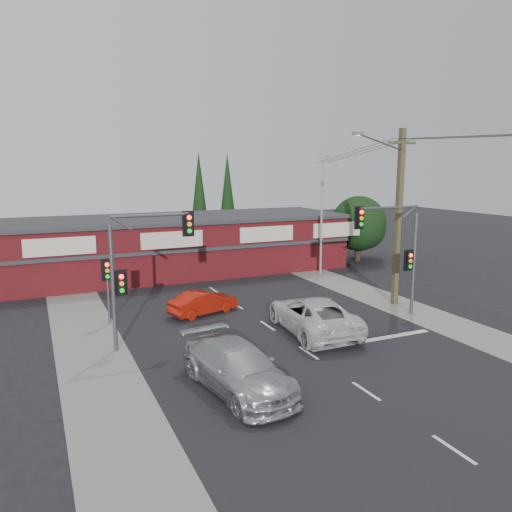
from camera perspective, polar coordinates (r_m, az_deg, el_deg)
name	(u,v)px	position (r m, az deg, el deg)	size (l,w,h in m)	color
ground	(290,341)	(23.36, 3.88, -9.63)	(120.00, 120.00, 0.00)	black
road_strip	(247,312)	(27.64, -1.04, -6.43)	(14.00, 70.00, 0.01)	black
verge_left	(85,333)	(25.67, -18.94, -8.31)	(3.00, 70.00, 0.02)	gray
verge_right	(373,296)	(31.84, 13.20, -4.45)	(3.00, 70.00, 0.02)	gray
stop_line	(372,340)	(23.98, 13.11, -9.32)	(6.50, 0.35, 0.01)	silver
white_suv	(313,315)	(24.42, 6.52, -6.67)	(2.85, 6.18, 1.72)	silver
silver_suv	(238,368)	(18.23, -2.12, -12.68)	(2.33, 5.72, 1.66)	#A5A8AA
red_sedan	(203,302)	(27.34, -6.05, -5.29)	(1.35, 3.88, 1.28)	#9B1609
lane_dashes	(225,297)	(30.74, -3.60, -4.71)	(0.12, 54.54, 0.01)	silver
shop_building	(172,245)	(37.98, -9.60, 1.30)	(27.30, 8.40, 4.22)	#430D11
tree_cluster	(357,226)	(43.20, 11.50, 3.33)	(5.90, 5.10, 5.50)	#2D2116
conifer_near	(199,194)	(45.59, -6.50, 7.08)	(1.80, 1.80, 9.25)	#2D2116
conifer_far	(228,192)	(48.64, -3.27, 7.32)	(1.80, 1.80, 9.25)	#2D2116
traffic_mast_left	(137,260)	(22.08, -13.42, -0.49)	(3.77, 0.27, 5.97)	#47494C
traffic_mast_right	(398,244)	(27.00, 15.91, 1.35)	(3.96, 0.27, 5.97)	#47494C
pedestal_signal	(107,278)	(26.14, -16.63, -2.40)	(0.55, 0.27, 3.38)	#47494C
utility_pole	(397,212)	(29.30, 15.81, 4.88)	(4.38, 0.59, 10.00)	#4D462B
steel_pole	(322,211)	(37.02, 7.52, 5.14)	(1.20, 0.16, 9.00)	gray
power_lines	(483,141)	(25.37, 24.51, 11.84)	(2.01, 29.00, 1.22)	black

